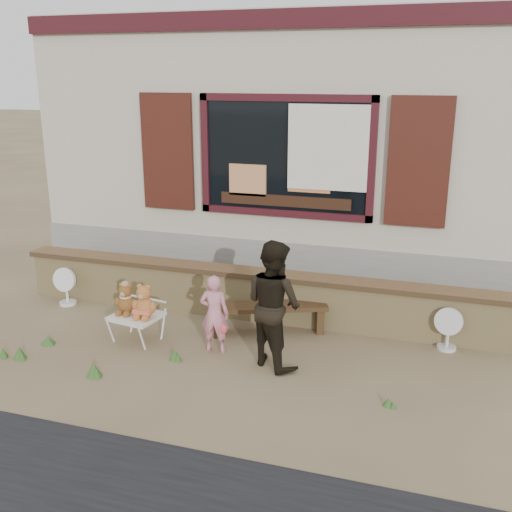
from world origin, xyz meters
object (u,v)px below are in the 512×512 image
(teddy_bear_right, at_px, (144,300))
(adult, at_px, (274,304))
(teddy_bear_left, at_px, (126,298))
(bench, at_px, (268,312))
(folding_chair, at_px, (136,317))
(child, at_px, (214,314))

(teddy_bear_right, xyz_separation_m, adult, (1.63, -0.05, 0.17))
(teddy_bear_left, relative_size, teddy_bear_right, 0.93)
(bench, bearing_deg, adult, -91.87)
(bench, xyz_separation_m, folding_chair, (-1.47, -0.72, 0.03))
(teddy_bear_left, height_order, teddy_bear_right, teddy_bear_right)
(bench, xyz_separation_m, child, (-0.45, -0.70, 0.20))
(bench, distance_m, adult, 0.96)
(teddy_bear_left, distance_m, adult, 1.92)
(bench, distance_m, teddy_bear_right, 1.55)
(bench, bearing_deg, teddy_bear_right, -173.02)
(teddy_bear_right, xyz_separation_m, child, (0.88, 0.05, -0.08))
(bench, height_order, child, child)
(teddy_bear_left, bearing_deg, child, 9.34)
(child, height_order, adult, adult)
(folding_chair, bearing_deg, child, 10.62)
(folding_chair, relative_size, child, 0.66)
(bench, bearing_deg, child, -145.11)
(teddy_bear_right, bearing_deg, child, 12.29)
(adult, bearing_deg, folding_chair, 29.72)
(folding_chair, xyz_separation_m, adult, (1.77, -0.08, 0.42))
(folding_chair, xyz_separation_m, teddy_bear_left, (-0.14, 0.02, 0.23))
(child, bearing_deg, bench, -130.33)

